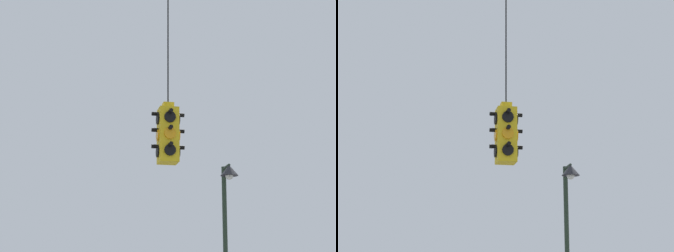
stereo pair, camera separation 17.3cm
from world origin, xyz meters
TOP-DOWN VIEW (x-y plane):
  - traffic_light_over_intersection at (-2.78, 0.03)m, footprint 0.58×0.58m
  - street_lamp at (-0.23, 5.17)m, footprint 0.46×0.79m

SIDE VIEW (x-z plane):
  - street_lamp at x=-0.23m, z-range 1.18..6.57m
  - traffic_light_over_intersection at x=-2.78m, z-range 2.60..7.11m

